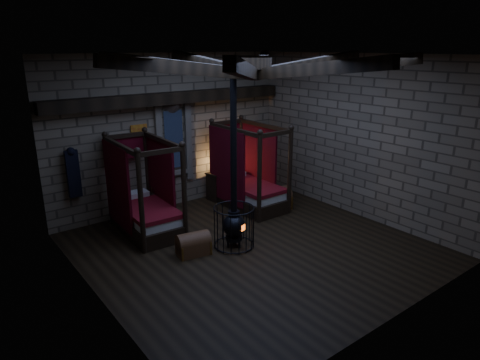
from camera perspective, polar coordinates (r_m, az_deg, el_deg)
room at (r=8.90m, az=1.48°, el=13.45°), size 7.02×7.02×4.29m
bed_left at (r=10.71m, az=-12.56°, el=-3.78°), size 1.25×2.23×2.27m
bed_right at (r=12.08m, az=1.00°, el=-0.85°), size 1.18×2.22×2.31m
trunk_left at (r=9.47m, az=-6.23°, el=-8.53°), size 0.77×0.57×0.52m
trunk_right at (r=11.87m, az=4.65°, el=-2.70°), size 0.89×0.58×0.64m
nightstand_left at (r=11.62m, az=-11.39°, el=-3.14°), size 0.47×0.45×0.82m
nightstand_right at (r=12.60m, az=-3.09°, el=-0.79°), size 0.56×0.54×0.90m
stove at (r=9.63m, az=-0.82°, el=-5.63°), size 0.92×0.92×4.05m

